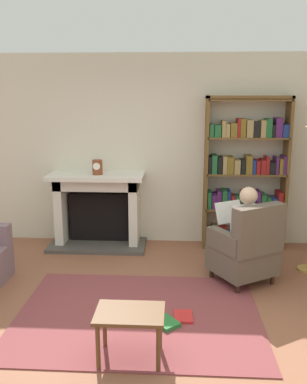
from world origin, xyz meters
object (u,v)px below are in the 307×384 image
object	(u,v)px
side_table	(130,319)
armchair_reading	(247,248)
bookshelf	(245,176)
seated_reader	(241,229)
mantel_clock	(97,167)
fireplace	(98,207)

from	to	relation	value
side_table	armchair_reading	bearing A→B (deg)	52.19
bookshelf	seated_reader	distance (m)	1.22
mantel_clock	bookshelf	size ratio (longest dim) A/B	0.10
armchair_reading	side_table	world-z (taller)	armchair_reading
mantel_clock	seated_reader	size ratio (longest dim) A/B	0.18
mantel_clock	bookshelf	xyz separation A→B (m)	(2.05, 0.14, -0.12)
seated_reader	mantel_clock	bearing A→B (deg)	-59.91
fireplace	armchair_reading	bearing A→B (deg)	-31.63
bookshelf	seated_reader	bearing A→B (deg)	-100.27
fireplace	bookshelf	size ratio (longest dim) A/B	0.65
bookshelf	fireplace	bearing A→B (deg)	-179.03
armchair_reading	side_table	distance (m)	1.92
bookshelf	armchair_reading	xyz separation A→B (m)	(-0.14, -1.23, -0.61)
armchair_reading	seated_reader	xyz separation A→B (m)	(-0.06, 0.10, 0.20)
bookshelf	side_table	bearing A→B (deg)	-115.66
bookshelf	armchair_reading	bearing A→B (deg)	-96.62
fireplace	side_table	xyz separation A→B (m)	(0.76, -2.70, -0.20)
side_table	seated_reader	bearing A→B (deg)	55.41
mantel_clock	bookshelf	distance (m)	2.06
bookshelf	seated_reader	size ratio (longest dim) A/B	1.86
armchair_reading	seated_reader	world-z (taller)	seated_reader
seated_reader	side_table	bearing A→B (deg)	23.74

